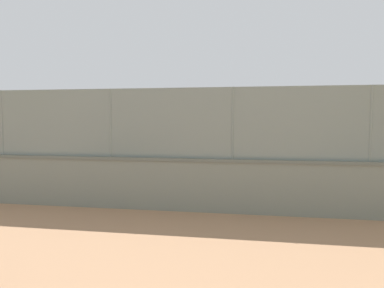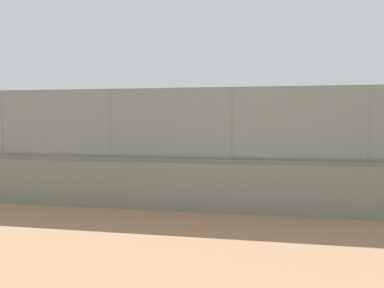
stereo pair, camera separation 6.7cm
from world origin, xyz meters
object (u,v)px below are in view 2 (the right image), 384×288
(player_baseline_waiting, at_px, (184,142))
(player_at_service_line, at_px, (123,143))
(player_foreground_swinging, at_px, (283,147))
(sports_ball, at_px, (300,144))

(player_baseline_waiting, bearing_deg, player_at_service_line, -6.14)
(player_foreground_swinging, relative_size, player_baseline_waiting, 0.91)
(player_foreground_swinging, xyz_separation_m, player_baseline_waiting, (5.44, -1.49, 0.09))
(player_foreground_swinging, bearing_deg, player_at_service_line, -11.57)
(player_at_service_line, bearing_deg, player_foreground_swinging, 168.43)
(player_foreground_swinging, height_order, player_baseline_waiting, player_baseline_waiting)
(sports_ball, bearing_deg, player_baseline_waiting, -30.25)
(player_baseline_waiting, relative_size, sports_ball, 24.71)
(player_at_service_line, bearing_deg, player_baseline_waiting, 173.86)
(sports_ball, bearing_deg, player_at_service_line, -21.63)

